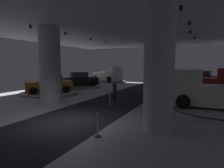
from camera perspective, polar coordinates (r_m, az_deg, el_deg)
ground at (r=10.25m, az=-13.19°, el=-10.81°), size 24.00×44.00×0.06m
ceiling_with_spotlights at (r=10.18m, az=-13.96°, el=20.84°), size 24.00×44.00×0.39m
column_left at (r=14.33m, az=-17.79°, el=5.02°), size 1.48×1.48×5.50m
column_right at (r=8.49m, az=13.66°, el=4.76°), size 1.29×1.29×5.50m
display_platform_mid_right at (r=13.64m, az=28.15°, el=-6.50°), size 5.68×5.68×0.23m
pickup_truck_mid_right at (r=13.44m, az=27.00°, el=-2.14°), size 5.40×2.86×2.30m
display_platform_deep_right at (r=27.28m, az=24.68°, el=-0.35°), size 5.70×5.70×0.36m
display_car_deep_right at (r=27.20m, az=24.83°, el=1.59°), size 4.43×2.74×1.71m
display_platform_mid_left at (r=19.42m, az=-17.96°, el=-2.61°), size 5.41×5.41×0.22m
display_car_mid_left at (r=19.32m, az=-17.95°, el=-0.08°), size 4.08×4.38×1.71m
display_platform_far_right at (r=20.89m, az=26.96°, el=-2.37°), size 5.68×5.68×0.23m
pickup_truck_far_right at (r=20.67m, az=27.92°, el=0.40°), size 5.70×4.16×2.30m
display_platform_deep_left at (r=30.89m, az=-1.30°, el=0.74°), size 5.76×5.76×0.24m
pickup_truck_deep_left at (r=30.56m, az=-0.93°, el=2.64°), size 5.68×4.37×2.30m
display_platform_far_left at (r=24.08m, az=-9.34°, el=-0.79°), size 5.03×5.03×0.24m
display_car_far_left at (r=23.99m, az=-9.45°, el=1.26°), size 4.08×4.37×1.71m
visitor_walking_near at (r=15.43m, az=0.79°, el=-1.53°), size 0.32×0.32×1.59m
stanchion_a at (r=13.65m, az=-0.67°, el=-4.77°), size 0.28×0.28×1.01m
stanchion_b at (r=7.91m, az=-4.24°, el=-12.70°), size 0.28×0.28×1.01m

